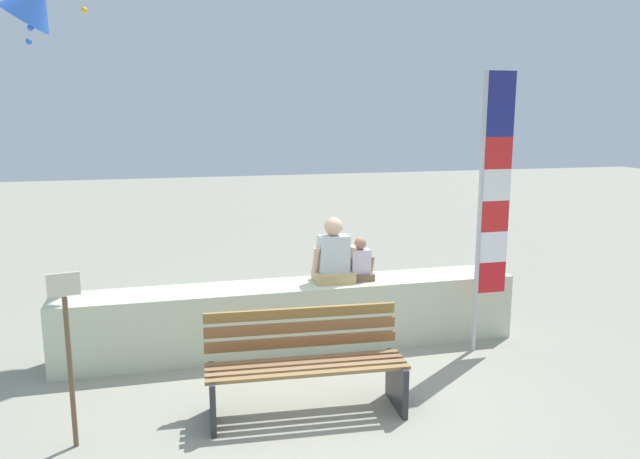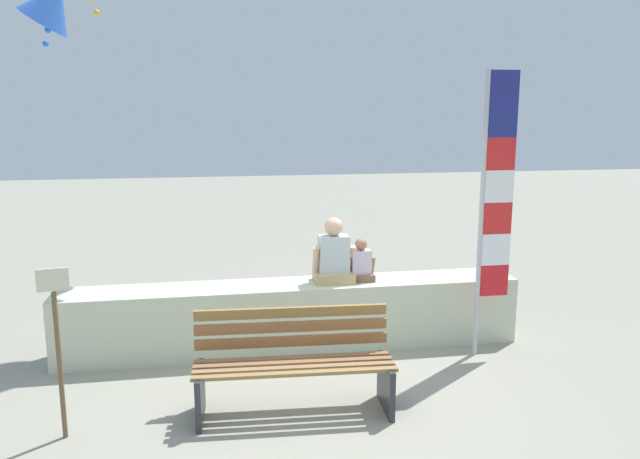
{
  "view_description": "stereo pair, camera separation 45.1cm",
  "coord_description": "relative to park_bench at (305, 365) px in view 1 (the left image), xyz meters",
  "views": [
    {
      "loc": [
        -1.31,
        -5.27,
        2.63
      ],
      "look_at": [
        0.31,
        1.2,
        1.35
      ],
      "focal_mm": 34.71,
      "sensor_mm": 36.0,
      "label": 1
    },
    {
      "loc": [
        -0.87,
        -5.36,
        2.63
      ],
      "look_at": [
        0.31,
        1.2,
        1.35
      ],
      "focal_mm": 34.71,
      "sensor_mm": 36.0,
      "label": 2
    }
  ],
  "objects": [
    {
      "name": "park_bench",
      "position": [
        0.0,
        0.0,
        0.0
      ],
      "size": [
        1.78,
        0.71,
        0.88
      ],
      "color": "olive",
      "rests_on": "ground"
    },
    {
      "name": "kite_blue",
      "position": [
        -2.67,
        4.05,
        3.6
      ],
      "size": [
        0.98,
        0.82,
        1.0
      ],
      "color": "blue"
    },
    {
      "name": "person_adult",
      "position": [
        0.65,
        1.46,
        0.61
      ],
      "size": [
        0.48,
        0.35,
        0.73
      ],
      "color": "tan",
      "rests_on": "seawall_ledge"
    },
    {
      "name": "sign_post",
      "position": [
        -1.91,
        -0.15,
        0.41
      ],
      "size": [
        0.24,
        0.06,
        1.43
      ],
      "color": "brown",
      "rests_on": "ground"
    },
    {
      "name": "person_child",
      "position": [
        0.96,
        1.46,
        0.51
      ],
      "size": [
        0.32,
        0.23,
        0.49
      ],
      "color": "brown",
      "rests_on": "seawall_ledge"
    },
    {
      "name": "seawall_ledge",
      "position": [
        0.19,
        1.46,
        -0.05
      ],
      "size": [
        5.09,
        0.6,
        0.75
      ],
      "primitive_type": "cube",
      "color": "beige",
      "rests_on": "ground"
    },
    {
      "name": "ground_plane",
      "position": [
        0.19,
        0.26,
        -0.42
      ],
      "size": [
        40.0,
        40.0,
        0.0
      ],
      "primitive_type": "plane",
      "color": "gray"
    },
    {
      "name": "flag_banner",
      "position": [
        2.24,
        0.92,
        1.3
      ],
      "size": [
        0.37,
        0.05,
        3.04
      ],
      "color": "#B7B7BC",
      "rests_on": "ground"
    }
  ]
}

